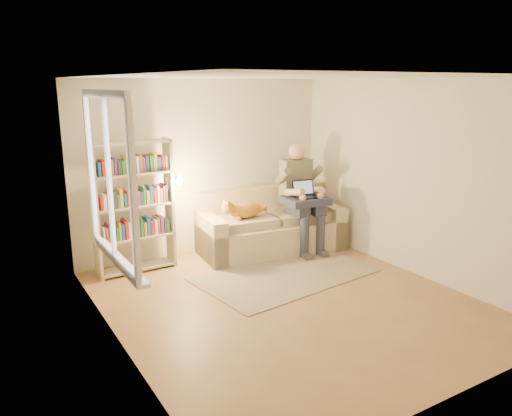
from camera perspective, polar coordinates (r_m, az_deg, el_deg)
floor at (r=6.08m, az=3.65°, el=-10.58°), size 4.50×4.50×0.00m
ceiling at (r=5.53m, az=4.08°, el=14.74°), size 4.00×4.50×0.02m
wall_left at (r=4.83m, az=-16.00°, el=-1.25°), size 0.02×4.50×2.60m
wall_right at (r=6.98m, az=17.48°, el=3.25°), size 0.02×4.50×2.60m
wall_back at (r=7.58m, az=-5.93°, el=4.64°), size 4.00×0.02×2.60m
wall_front at (r=4.09m, az=22.20°, el=-4.53°), size 4.00×0.02×2.60m
window at (r=5.02m, az=-16.09°, el=0.18°), size 0.12×1.52×1.69m
sofa at (r=7.77m, az=1.52°, el=-2.34°), size 2.30×1.24×0.93m
person at (r=7.69m, az=5.10°, el=1.89°), size 0.54×0.79×1.64m
cat at (r=7.33m, az=-1.76°, el=-0.25°), size 0.81×0.34×0.29m
blanket at (r=7.60m, az=6.18°, el=0.91°), size 0.69×0.59×0.10m
laptop at (r=7.58m, az=6.15°, el=1.79°), size 0.38×0.35×0.30m
bookshelf at (r=6.89m, az=-13.81°, el=0.81°), size 1.20×0.33×1.81m
rug at (r=6.86m, az=3.45°, el=-7.57°), size 2.51×1.67×0.01m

